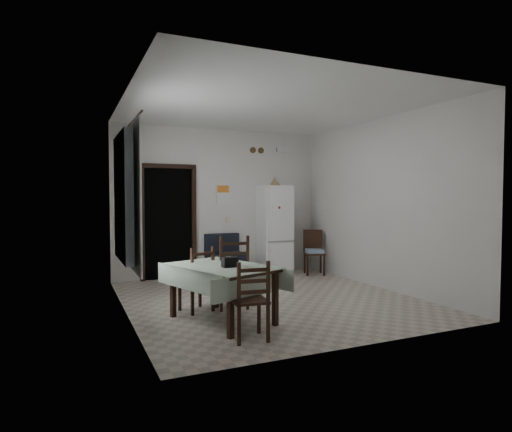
{
  "coord_description": "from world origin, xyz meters",
  "views": [
    {
      "loc": [
        -2.8,
        -5.82,
        1.55
      ],
      "look_at": [
        0.0,
        0.5,
        1.25
      ],
      "focal_mm": 30.0,
      "sensor_mm": 36.0,
      "label": 1
    }
  ],
  "objects_px": {
    "fridge": "(274,230)",
    "dining_chair_near_head": "(249,300)",
    "navy_seat": "(226,256)",
    "dining_table": "(222,293)",
    "corner_chair": "(314,252)",
    "dining_chair_far_left": "(196,279)",
    "dining_chair_far_right": "(231,271)"
  },
  "relations": [
    {
      "from": "fridge",
      "to": "dining_chair_near_head",
      "type": "relative_size",
      "value": 2.04
    },
    {
      "from": "navy_seat",
      "to": "dining_table",
      "type": "distance_m",
      "value": 2.93
    },
    {
      "from": "corner_chair",
      "to": "dining_chair_far_left",
      "type": "height_order",
      "value": "corner_chair"
    },
    {
      "from": "fridge",
      "to": "dining_table",
      "type": "bearing_deg",
      "value": -123.18
    },
    {
      "from": "corner_chair",
      "to": "dining_chair_far_right",
      "type": "bearing_deg",
      "value": -123.89
    },
    {
      "from": "corner_chair",
      "to": "dining_table",
      "type": "distance_m",
      "value": 3.63
    },
    {
      "from": "fridge",
      "to": "dining_chair_near_head",
      "type": "xyz_separation_m",
      "value": [
        -2.04,
        -3.51,
        -0.46
      ]
    },
    {
      "from": "navy_seat",
      "to": "dining_table",
      "type": "relative_size",
      "value": 0.62
    },
    {
      "from": "fridge",
      "to": "dining_chair_far_left",
      "type": "bearing_deg",
      "value": -132.32
    },
    {
      "from": "dining_chair_far_left",
      "to": "corner_chair",
      "type": "bearing_deg",
      "value": -165.75
    },
    {
      "from": "navy_seat",
      "to": "corner_chair",
      "type": "height_order",
      "value": "corner_chair"
    },
    {
      "from": "navy_seat",
      "to": "dining_table",
      "type": "bearing_deg",
      "value": -110.16
    },
    {
      "from": "fridge",
      "to": "dining_chair_near_head",
      "type": "height_order",
      "value": "fridge"
    },
    {
      "from": "navy_seat",
      "to": "dining_chair_far_right",
      "type": "xyz_separation_m",
      "value": [
        -0.71,
        -2.15,
        0.1
      ]
    },
    {
      "from": "fridge",
      "to": "navy_seat",
      "type": "height_order",
      "value": "fridge"
    },
    {
      "from": "navy_seat",
      "to": "dining_chair_near_head",
      "type": "relative_size",
      "value": 0.95
    },
    {
      "from": "dining_chair_far_left",
      "to": "fridge",
      "type": "bearing_deg",
      "value": -152.55
    },
    {
      "from": "dining_chair_far_left",
      "to": "dining_chair_near_head",
      "type": "xyz_separation_m",
      "value": [
        0.21,
        -1.37,
        -0.01
      ]
    },
    {
      "from": "corner_chair",
      "to": "dining_table",
      "type": "height_order",
      "value": "corner_chair"
    },
    {
      "from": "fridge",
      "to": "dining_chair_far_right",
      "type": "xyz_separation_m",
      "value": [
        -1.74,
        -2.15,
        -0.38
      ]
    },
    {
      "from": "dining_chair_far_left",
      "to": "dining_chair_far_right",
      "type": "height_order",
      "value": "dining_chair_far_right"
    },
    {
      "from": "fridge",
      "to": "navy_seat",
      "type": "relative_size",
      "value": 2.14
    },
    {
      "from": "navy_seat",
      "to": "corner_chair",
      "type": "bearing_deg",
      "value": -12.73
    },
    {
      "from": "corner_chair",
      "to": "dining_chair_near_head",
      "type": "height_order",
      "value": "corner_chair"
    },
    {
      "from": "dining_chair_near_head",
      "to": "fridge",
      "type": "bearing_deg",
      "value": -113.71
    },
    {
      "from": "navy_seat",
      "to": "dining_table",
      "type": "height_order",
      "value": "navy_seat"
    },
    {
      "from": "navy_seat",
      "to": "dining_chair_near_head",
      "type": "distance_m",
      "value": 3.65
    },
    {
      "from": "corner_chair",
      "to": "dining_chair_near_head",
      "type": "bearing_deg",
      "value": -110.79
    },
    {
      "from": "dining_table",
      "to": "dining_chair_near_head",
      "type": "bearing_deg",
      "value": -106.25
    },
    {
      "from": "navy_seat",
      "to": "corner_chair",
      "type": "relative_size",
      "value": 0.94
    },
    {
      "from": "dining_chair_far_left",
      "to": "dining_chair_near_head",
      "type": "relative_size",
      "value": 1.01
    },
    {
      "from": "fridge",
      "to": "corner_chair",
      "type": "xyz_separation_m",
      "value": [
        0.7,
        -0.41,
        -0.45
      ]
    }
  ]
}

